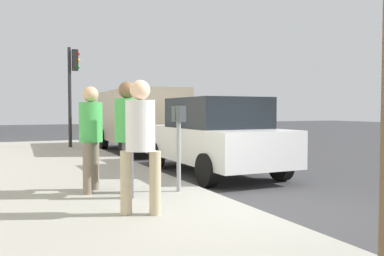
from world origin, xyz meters
The scene contains 9 objects.
ground_plane centered at (0.00, 0.00, 0.00)m, with size 80.00×80.00×0.00m, color #38383A.
sidewalk_slab centered at (0.00, 3.00, 0.07)m, with size 28.00×6.00×0.15m, color gray.
parking_meter centered at (1.31, 0.49, 1.17)m, with size 0.36×0.12×1.41m.
pedestrian_at_meter centered at (1.34, 1.35, 1.21)m, with size 0.53×0.39×1.79m.
pedestrian_bystander centered at (0.13, 1.53, 1.16)m, with size 0.38×0.48×1.72m.
parking_officer centered at (1.88, 1.80, 1.16)m, with size 0.48×0.38×1.72m.
parked_sedan_near centered at (3.53, -1.35, 0.89)m, with size 4.41×1.98×1.77m.
parked_van_far centered at (9.14, -1.35, 1.26)m, with size 5.27×2.28×2.18m.
traffic_signal centered at (10.51, 0.73, 2.58)m, with size 0.24×0.44×3.60m.
Camera 1 is at (-4.90, 3.15, 1.49)m, focal length 38.61 mm.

